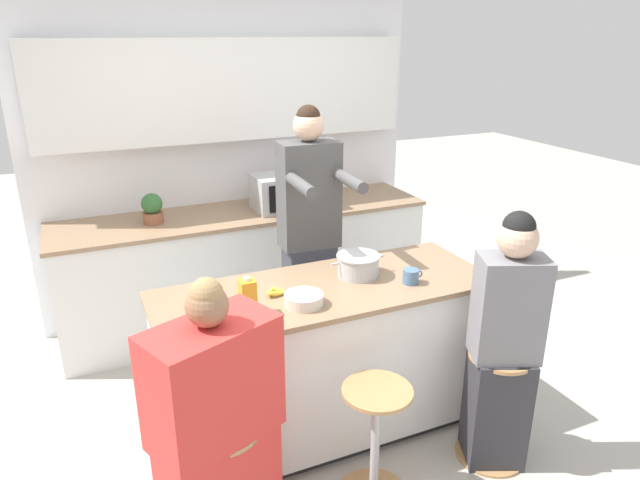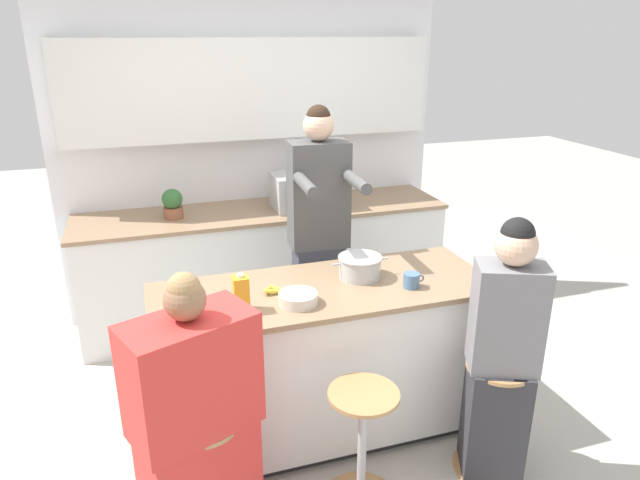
# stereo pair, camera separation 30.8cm
# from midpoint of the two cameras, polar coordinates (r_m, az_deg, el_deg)

# --- Properties ---
(ground_plane) EXTENTS (16.00, 16.00, 0.00)m
(ground_plane) POSITION_cam_midpoint_polar(r_m,az_deg,el_deg) (3.61, -2.09, -18.28)
(ground_plane) COLOR #B2ADA3
(wall_back) EXTENTS (3.09, 0.22, 2.70)m
(wall_back) POSITION_cam_midpoint_polar(r_m,az_deg,el_deg) (4.63, -11.01, 11.10)
(wall_back) COLOR white
(wall_back) RESTS_ON ground_plane
(back_counter) EXTENTS (2.87, 0.68, 0.93)m
(back_counter) POSITION_cam_midpoint_polar(r_m,az_deg,el_deg) (4.62, -9.18, -2.72)
(back_counter) COLOR white
(back_counter) RESTS_ON ground_plane
(kitchen_island) EXTENTS (1.88, 0.71, 0.93)m
(kitchen_island) POSITION_cam_midpoint_polar(r_m,az_deg,el_deg) (3.34, -2.19, -11.94)
(kitchen_island) COLOR black
(kitchen_island) RESTS_ON ground_plane
(bar_stool_center) EXTENTS (0.38, 0.38, 0.65)m
(bar_stool_center) POSITION_cam_midpoint_polar(r_m,az_deg,el_deg) (2.98, 2.41, -19.80)
(bar_stool_center) COLOR tan
(bar_stool_center) RESTS_ON ground_plane
(bar_stool_rightmost) EXTENTS (0.38, 0.38, 0.65)m
(bar_stool_rightmost) POSITION_cam_midpoint_polar(r_m,az_deg,el_deg) (3.32, 14.52, -15.75)
(bar_stool_rightmost) COLOR tan
(bar_stool_rightmost) RESTS_ON ground_plane
(person_cooking) EXTENTS (0.40, 0.61, 1.83)m
(person_cooking) POSITION_cam_midpoint_polar(r_m,az_deg,el_deg) (3.71, -3.43, -0.80)
(person_cooking) COLOR #383842
(person_cooking) RESTS_ON ground_plane
(person_wrapped_blanket) EXTENTS (0.60, 0.46, 1.37)m
(person_wrapped_blanket) POSITION_cam_midpoint_polar(r_m,az_deg,el_deg) (2.60, -13.81, -18.72)
(person_wrapped_blanket) COLOR red
(person_wrapped_blanket) RESTS_ON ground_plane
(person_seated_near) EXTENTS (0.39, 0.36, 1.44)m
(person_seated_near) POSITION_cam_midpoint_polar(r_m,az_deg,el_deg) (3.12, 15.14, -10.79)
(person_seated_near) COLOR #333338
(person_seated_near) RESTS_ON ground_plane
(cooking_pot) EXTENTS (0.34, 0.25, 0.12)m
(cooking_pot) POSITION_cam_midpoint_polar(r_m,az_deg,el_deg) (3.24, 1.11, -2.59)
(cooking_pot) COLOR #B7BABC
(cooking_pot) RESTS_ON kitchen_island
(fruit_bowl) EXTENTS (0.20, 0.20, 0.06)m
(fruit_bowl) POSITION_cam_midpoint_polar(r_m,az_deg,el_deg) (2.92, -4.67, -6.01)
(fruit_bowl) COLOR silver
(fruit_bowl) RESTS_ON kitchen_island
(coffee_cup_near) EXTENTS (0.12, 0.09, 0.08)m
(coffee_cup_near) POSITION_cam_midpoint_polar(r_m,az_deg,el_deg) (3.17, 6.35, -3.69)
(coffee_cup_near) COLOR #4C7099
(coffee_cup_near) RESTS_ON kitchen_island
(banana_bunch) EXTENTS (0.13, 0.09, 0.04)m
(banana_bunch) POSITION_cam_midpoint_polar(r_m,az_deg,el_deg) (3.04, -7.43, -5.25)
(banana_bunch) COLOR yellow
(banana_bunch) RESTS_ON kitchen_island
(juice_carton) EXTENTS (0.08, 0.08, 0.20)m
(juice_carton) POSITION_cam_midpoint_polar(r_m,az_deg,el_deg) (2.84, -10.35, -5.71)
(juice_carton) COLOR gold
(juice_carton) RESTS_ON kitchen_island
(microwave) EXTENTS (0.54, 0.35, 0.27)m
(microwave) POSITION_cam_midpoint_polar(r_m,az_deg,el_deg) (4.47, -5.17, 4.86)
(microwave) COLOR #B2B5B7
(microwave) RESTS_ON back_counter
(potted_plant) EXTENTS (0.15, 0.15, 0.22)m
(potted_plant) POSITION_cam_midpoint_polar(r_m,az_deg,el_deg) (4.32, -18.42, 2.99)
(potted_plant) COLOR #93563D
(potted_plant) RESTS_ON back_counter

